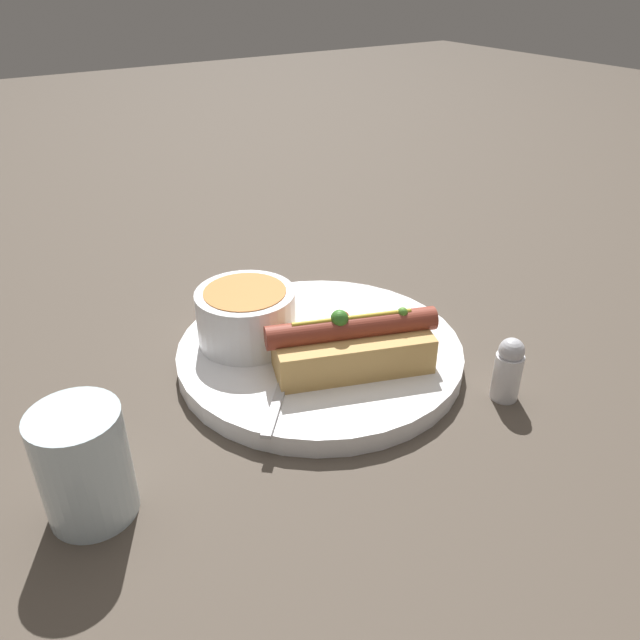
{
  "coord_description": "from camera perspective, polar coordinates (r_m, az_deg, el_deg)",
  "views": [
    {
      "loc": [
        -0.29,
        -0.45,
        0.37
      ],
      "look_at": [
        0.0,
        0.0,
        0.05
      ],
      "focal_mm": 35.0,
      "sensor_mm": 36.0,
      "label": 1
    }
  ],
  "objects": [
    {
      "name": "ground_plane",
      "position": [
        0.65,
        0.0,
        -3.76
      ],
      "size": [
        4.0,
        4.0,
        0.0
      ],
      "primitive_type": "plane",
      "color": "#4C4238"
    },
    {
      "name": "salt_shaker",
      "position": [
        0.61,
        16.82,
        -4.33
      ],
      "size": [
        0.03,
        0.03,
        0.07
      ],
      "color": "silver",
      "rests_on": "ground_plane"
    },
    {
      "name": "drinking_glass",
      "position": [
        0.5,
        -20.76,
        -12.29
      ],
      "size": [
        0.07,
        0.07,
        0.09
      ],
      "color": "silver",
      "rests_on": "ground_plane"
    },
    {
      "name": "spoon",
      "position": [
        0.6,
        -2.93,
        -4.24
      ],
      "size": [
        0.11,
        0.12,
        0.01
      ],
      "rotation": [
        0.0,
        0.0,
        0.86
      ],
      "color": "#B7B7BC",
      "rests_on": "dinner_plate"
    },
    {
      "name": "hot_dog",
      "position": [
        0.6,
        2.9,
        -2.27
      ],
      "size": [
        0.16,
        0.11,
        0.06
      ],
      "rotation": [
        0.0,
        0.0,
        -0.34
      ],
      "color": "tan",
      "rests_on": "dinner_plate"
    },
    {
      "name": "dinner_plate",
      "position": [
        0.65,
        0.0,
        -3.03
      ],
      "size": [
        0.29,
        0.29,
        0.02
      ],
      "color": "white",
      "rests_on": "ground_plane"
    },
    {
      "name": "soup_bowl",
      "position": [
        0.64,
        -6.76,
        0.57
      ],
      "size": [
        0.1,
        0.1,
        0.06
      ],
      "color": "white",
      "rests_on": "dinner_plate"
    }
  ]
}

